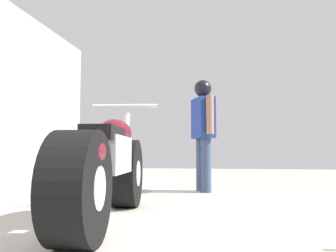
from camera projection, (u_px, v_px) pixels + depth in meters
The scene contains 3 objects.
ground_plane at pixel (199, 199), 4.29m from camera, with size 17.20×17.20×0.00m, color #A8A399.
motorcycle_maroon_cruiser at pixel (107, 168), 2.81m from camera, with size 0.67×2.28×1.06m.
mechanic_in_blue at pixel (203, 124), 5.13m from camera, with size 0.39×0.62×1.64m.
Camera 1 is at (0.36, -0.77, 0.55)m, focal length 37.42 mm.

